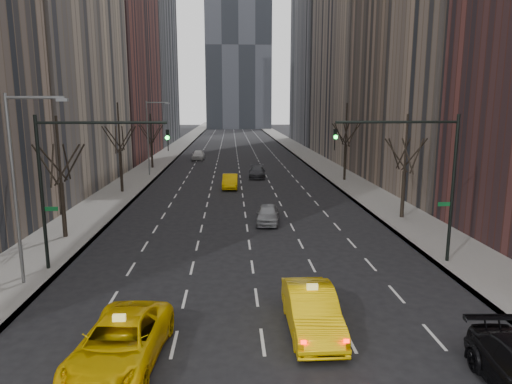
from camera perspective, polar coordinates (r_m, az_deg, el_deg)
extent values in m
cube|color=slate|center=(82.67, -10.93, 4.65)|extent=(4.50, 320.00, 0.15)
cube|color=slate|center=(83.00, 6.13, 4.80)|extent=(4.50, 320.00, 0.15)
cube|color=brown|center=(81.23, -18.80, 19.71)|extent=(14.00, 28.00, 44.00)
cube|color=slate|center=(111.47, -14.69, 21.50)|extent=(14.00, 30.00, 60.00)
cube|color=tan|center=(80.48, 14.30, 22.21)|extent=(14.00, 28.00, 50.00)
cube|color=slate|center=(110.74, 9.31, 21.24)|extent=(14.00, 30.00, 58.00)
cylinder|color=black|center=(32.12, -22.93, -2.07)|extent=(0.28, 0.28, 3.57)
cylinder|color=black|center=(31.55, -23.45, 4.88)|extent=(0.16, 0.16, 4.25)
cylinder|color=black|center=(32.38, -22.57, 3.47)|extent=(0.42, 1.80, 2.52)
cylinder|color=black|center=(31.64, -21.77, 3.38)|extent=(1.74, 0.72, 2.52)
cylinder|color=black|center=(30.90, -22.53, 3.16)|extent=(1.46, 1.25, 2.52)
cylinder|color=black|center=(30.90, -24.12, 3.04)|extent=(0.42, 1.80, 2.52)
cylinder|color=black|center=(31.65, -24.89, 3.15)|extent=(1.74, 0.72, 2.52)
cylinder|color=black|center=(32.38, -24.10, 3.36)|extent=(1.46, 1.25, 2.52)
cylinder|color=black|center=(47.21, -16.49, 2.46)|extent=(0.28, 0.28, 3.99)
cylinder|color=black|center=(46.81, -16.78, 7.76)|extent=(0.16, 0.16, 4.75)
cylinder|color=black|center=(47.66, -16.29, 6.45)|extent=(0.42, 1.80, 2.52)
cylinder|color=black|center=(46.98, -15.66, 6.43)|extent=(1.74, 0.72, 2.52)
cylinder|color=black|center=(46.19, -16.06, 6.34)|extent=(1.46, 1.25, 2.52)
cylinder|color=black|center=(46.09, -17.13, 6.27)|extent=(0.42, 1.80, 2.52)
cylinder|color=black|center=(46.78, -17.76, 6.30)|extent=(1.74, 0.72, 2.52)
cylinder|color=black|center=(47.57, -17.33, 6.39)|extent=(1.46, 1.25, 2.52)
cylinder|color=black|center=(64.76, -12.87, 4.49)|extent=(0.28, 0.28, 3.36)
cylinder|color=black|center=(64.48, -13.01, 7.74)|extent=(0.16, 0.16, 4.00)
cylinder|color=black|center=(65.33, -12.73, 7.11)|extent=(0.42, 1.80, 2.52)
cylinder|color=black|center=(64.68, -12.23, 7.10)|extent=(1.74, 0.72, 2.52)
cylinder|color=black|center=(63.87, -12.48, 7.05)|extent=(1.46, 1.25, 2.52)
cylinder|color=black|center=(63.71, -13.24, 7.01)|extent=(0.42, 1.80, 2.52)
cylinder|color=black|center=(64.37, -13.74, 7.02)|extent=(1.74, 0.72, 2.52)
cylinder|color=black|center=(65.18, -13.47, 7.07)|extent=(1.46, 1.25, 2.52)
cylinder|color=black|center=(36.56, 17.90, -0.26)|extent=(0.28, 0.28, 3.57)
cylinder|color=black|center=(36.05, 18.25, 5.85)|extent=(0.16, 0.16, 4.25)
cylinder|color=black|center=(36.97, 17.92, 4.58)|extent=(0.42, 1.80, 2.52)
cylinder|color=black|center=(36.70, 19.19, 4.46)|extent=(1.74, 0.72, 2.52)
cylinder|color=black|center=(35.87, 19.47, 4.31)|extent=(1.46, 1.25, 2.52)
cylinder|color=black|center=(35.29, 18.44, 4.28)|extent=(0.42, 1.80, 2.52)
cylinder|color=black|center=(35.57, 17.12, 4.40)|extent=(1.74, 0.72, 2.52)
cylinder|color=black|center=(36.41, 16.89, 4.55)|extent=(1.46, 1.25, 2.52)
cylinder|color=black|center=(53.51, 11.06, 3.64)|extent=(0.28, 0.28, 3.99)
cylinder|color=black|center=(53.16, 11.23, 8.31)|extent=(0.16, 0.16, 4.75)
cylinder|color=black|center=(54.07, 11.12, 7.14)|extent=(0.42, 1.80, 2.52)
cylinder|color=black|center=(53.70, 11.95, 7.08)|extent=(1.74, 0.72, 2.52)
cylinder|color=black|center=(52.85, 12.03, 7.02)|extent=(1.46, 1.25, 2.52)
cylinder|color=black|center=(52.36, 11.25, 7.02)|extent=(0.42, 1.80, 2.52)
cylinder|color=black|center=(52.73, 10.40, 7.08)|extent=(1.74, 0.72, 2.52)
cylinder|color=black|center=(53.59, 10.35, 7.13)|extent=(1.46, 1.25, 2.52)
cylinder|color=black|center=(25.79, -25.20, -0.20)|extent=(0.18, 0.18, 8.00)
cylinder|color=black|center=(24.36, -18.71, 8.21)|extent=(6.50, 0.14, 0.14)
imported|color=black|center=(23.76, -10.96, 6.35)|extent=(0.18, 0.22, 1.10)
sphere|color=#0CFF33|center=(23.57, -11.03, 6.68)|extent=(0.20, 0.20, 0.20)
cube|color=#0C5926|center=(25.79, -24.24, -1.94)|extent=(0.70, 0.04, 0.22)
cylinder|color=black|center=(26.69, 23.37, 0.28)|extent=(0.18, 0.18, 8.00)
cylinder|color=black|center=(25.03, 17.24, 8.35)|extent=(6.50, 0.14, 0.14)
imported|color=black|center=(24.15, 9.83, 6.46)|extent=(0.18, 0.22, 1.10)
sphere|color=#0CFF33|center=(23.97, 9.94, 6.79)|extent=(0.20, 0.20, 0.20)
cube|color=#0C5926|center=(26.66, 22.47, -1.41)|extent=(0.70, 0.04, 0.22)
cylinder|color=slate|center=(24.06, -27.93, 0.06)|extent=(0.16, 0.16, 9.00)
cylinder|color=slate|center=(23.21, -25.91, 10.58)|extent=(2.60, 0.14, 0.14)
cube|color=slate|center=(22.78, -23.06, 10.56)|extent=(0.50, 0.22, 0.15)
cylinder|color=slate|center=(57.51, -13.36, 6.54)|extent=(0.16, 0.16, 9.00)
cylinder|color=slate|center=(57.16, -12.24, 10.88)|extent=(2.60, 0.14, 0.14)
cube|color=slate|center=(56.98, -11.02, 10.82)|extent=(0.50, 0.22, 0.15)
imported|color=#EABC04|center=(16.67, -16.62, -17.63)|extent=(3.11, 5.89, 1.58)
imported|color=#FFC605|center=(18.22, 6.98, -14.48)|extent=(1.81, 5.17, 1.70)
imported|color=gray|center=(33.82, 1.50, -2.77)|extent=(2.09, 4.19, 1.37)
imported|color=#F5BE05|center=(48.16, -3.25, 1.35)|extent=(1.68, 4.52, 1.47)
imported|color=#323338|center=(55.28, 0.13, 2.54)|extent=(2.23, 4.89, 1.39)
imported|color=silver|center=(74.13, -7.23, 4.62)|extent=(1.94, 4.61, 1.56)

